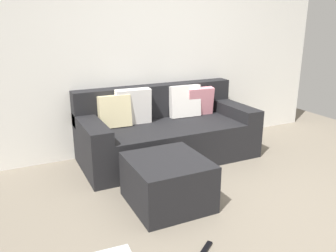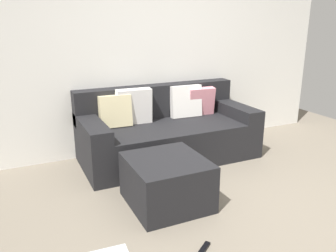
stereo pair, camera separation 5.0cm
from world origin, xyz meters
The scene contains 5 objects.
ground_plane centered at (0.00, 0.00, 0.00)m, with size 6.65×6.65×0.00m, color slate.
wall_back centered at (0.00, 2.09, 1.26)m, with size 5.12×0.10×2.53m, color silver.
couch_sectional centered at (-0.12, 1.62, 0.34)m, with size 2.18×0.99×0.89m.
ottoman centered at (-0.62, 0.53, 0.23)m, with size 0.71×0.75×0.46m, color black.
remote_near_ottoman centered at (-0.65, -0.24, 0.01)m, with size 0.16×0.04×0.02m, color black.
Camera 2 is at (-1.86, -2.18, 1.71)m, focal length 36.98 mm.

